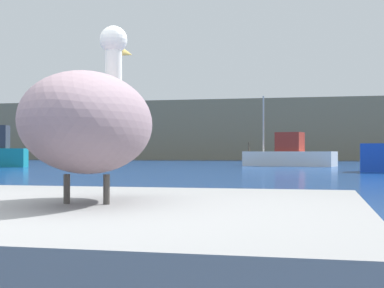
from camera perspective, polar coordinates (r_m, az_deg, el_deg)
hillside_backdrop at (r=76.04m, az=11.64°, el=1.28°), size 140.00×15.55×7.48m
pelican at (r=2.70m, az=-10.08°, el=2.27°), size 0.61×1.30×0.91m
fishing_boat_white at (r=42.05m, az=9.73°, el=-1.10°), size 6.89×3.58×5.21m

